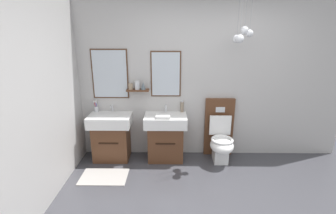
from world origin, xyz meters
TOP-DOWN VIEW (x-y plane):
  - wall_back at (-0.02, 1.78)m, footprint 4.44×0.62m
  - wall_left at (-2.16, 0.00)m, footprint 0.12×3.68m
  - bath_mat at (-1.59, 0.94)m, footprint 0.68×0.44m
  - vanity_sink_left at (-1.59, 1.52)m, footprint 0.68×0.48m
  - tap_on_left_sink at (-1.59, 1.69)m, footprint 0.03×0.13m
  - vanity_sink_right at (-0.69, 1.52)m, footprint 0.68×0.48m
  - tap_on_right_sink at (-0.69, 1.69)m, footprint 0.03×0.13m
  - toilet at (0.20, 1.52)m, footprint 0.48×0.62m
  - toothbrush_cup at (-1.85, 1.68)m, footprint 0.07×0.07m
  - soap_dispenser at (-0.42, 1.69)m, footprint 0.06×0.06m
  - folded_hand_towel at (-0.73, 1.39)m, footprint 0.22×0.16m

SIDE VIEW (x-z plane):
  - bath_mat at x=-1.59m, z-range 0.00..0.01m
  - toilet at x=0.20m, z-range -0.12..0.88m
  - vanity_sink_left at x=-1.59m, z-range 0.03..0.79m
  - vanity_sink_right at x=-0.69m, z-range 0.03..0.79m
  - folded_hand_towel at x=-0.73m, z-range 0.77..0.81m
  - toothbrush_cup at x=-1.85m, z-range 0.73..0.93m
  - tap_on_left_sink at x=-1.59m, z-range 0.78..0.89m
  - tap_on_right_sink at x=-0.69m, z-range 0.78..0.89m
  - soap_dispenser at x=-0.42m, z-range 0.75..0.95m
  - wall_left at x=-2.16m, z-range 0.00..2.69m
  - wall_back at x=-0.02m, z-range 0.00..2.69m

